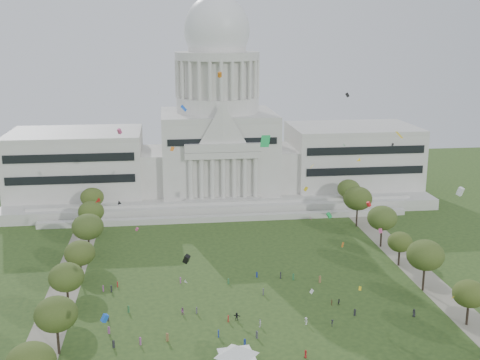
% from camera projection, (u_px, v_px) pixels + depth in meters
% --- Properties ---
extents(ground, '(400.00, 400.00, 0.00)m').
position_uv_depth(ground, '(266.00, 334.00, 133.23)').
color(ground, '#2D471C').
rests_on(ground, ground).
extents(capitol, '(160.00, 64.50, 91.30)m').
position_uv_depth(capitol, '(218.00, 143.00, 237.16)').
color(capitol, beige).
rests_on(capitol, ground).
extents(path_left, '(8.00, 160.00, 0.04)m').
position_uv_depth(path_left, '(64.00, 289.00, 156.22)').
color(path_left, gray).
rests_on(path_left, ground).
extents(path_right, '(8.00, 160.00, 0.04)m').
position_uv_depth(path_right, '(417.00, 271.00, 167.98)').
color(path_right, gray).
rests_on(path_right, ground).
extents(row_tree_l_1, '(8.86, 8.86, 12.59)m').
position_uv_depth(row_tree_l_1, '(56.00, 314.00, 122.81)').
color(row_tree_l_1, black).
rests_on(row_tree_l_1, ground).
extents(row_tree_r_1, '(7.58, 7.58, 10.78)m').
position_uv_depth(row_tree_r_1, '(469.00, 294.00, 135.36)').
color(row_tree_r_1, black).
rests_on(row_tree_r_1, ground).
extents(row_tree_l_2, '(8.42, 8.42, 11.97)m').
position_uv_depth(row_tree_l_2, '(66.00, 277.00, 142.30)').
color(row_tree_l_2, black).
rests_on(row_tree_l_2, ground).
extents(row_tree_r_2, '(9.55, 9.55, 13.58)m').
position_uv_depth(row_tree_r_2, '(425.00, 255.00, 153.09)').
color(row_tree_r_2, black).
rests_on(row_tree_r_2, ground).
extents(row_tree_l_3, '(8.12, 8.12, 11.55)m').
position_uv_depth(row_tree_l_3, '(80.00, 253.00, 158.48)').
color(row_tree_l_3, black).
rests_on(row_tree_l_3, ground).
extents(row_tree_r_3, '(7.01, 7.01, 9.98)m').
position_uv_depth(row_tree_r_3, '(400.00, 242.00, 170.15)').
color(row_tree_r_3, black).
rests_on(row_tree_r_3, ground).
extents(row_tree_l_4, '(9.29, 9.29, 13.21)m').
position_uv_depth(row_tree_l_4, '(88.00, 227.00, 176.01)').
color(row_tree_l_4, black).
rests_on(row_tree_l_4, ground).
extents(row_tree_r_4, '(9.19, 9.19, 13.06)m').
position_uv_depth(row_tree_r_4, '(382.00, 218.00, 184.63)').
color(row_tree_r_4, black).
rests_on(row_tree_r_4, ground).
extents(row_tree_l_5, '(8.33, 8.33, 11.85)m').
position_uv_depth(row_tree_l_5, '(91.00, 212.00, 193.99)').
color(row_tree_l_5, black).
rests_on(row_tree_l_5, ground).
extents(row_tree_r_5, '(9.82, 9.82, 13.96)m').
position_uv_depth(row_tree_r_5, '(358.00, 198.00, 203.71)').
color(row_tree_r_5, black).
rests_on(row_tree_r_5, ground).
extents(row_tree_l_6, '(8.19, 8.19, 11.64)m').
position_uv_depth(row_tree_l_6, '(92.00, 197.00, 211.28)').
color(row_tree_l_6, black).
rests_on(row_tree_l_6, ground).
extents(row_tree_r_6, '(8.42, 8.42, 11.97)m').
position_uv_depth(row_tree_r_6, '(349.00, 189.00, 221.63)').
color(row_tree_r_6, black).
rests_on(row_tree_r_6, ground).
extents(event_tent, '(10.41, 10.41, 5.27)m').
position_uv_depth(event_tent, '(237.00, 350.00, 118.42)').
color(event_tent, '#4C4C4C').
rests_on(event_tent, ground).
extents(person_0, '(1.05, 1.13, 1.94)m').
position_uv_depth(person_0, '(414.00, 313.00, 140.89)').
color(person_0, '#26262B').
rests_on(person_0, ground).
extents(person_2, '(0.90, 0.77, 1.58)m').
position_uv_depth(person_2, '(339.00, 302.00, 146.91)').
color(person_2, '#26262B').
rests_on(person_2, ground).
extents(person_3, '(0.97, 1.32, 1.83)m').
position_uv_depth(person_3, '(306.00, 321.00, 137.00)').
color(person_3, silver).
rests_on(person_3, ground).
extents(person_4, '(0.80, 1.20, 1.89)m').
position_uv_depth(person_4, '(260.00, 323.00, 135.98)').
color(person_4, silver).
rests_on(person_4, ground).
extents(person_5, '(1.92, 1.36, 1.92)m').
position_uv_depth(person_5, '(237.00, 316.00, 139.17)').
color(person_5, '#26262B').
rests_on(person_5, ground).
extents(person_6, '(0.56, 0.85, 1.74)m').
position_uv_depth(person_6, '(306.00, 354.00, 123.20)').
color(person_6, '#B21E1E').
rests_on(person_6, ground).
extents(person_7, '(0.70, 0.60, 1.60)m').
position_uv_depth(person_7, '(240.00, 354.00, 123.26)').
color(person_7, '#4C4C51').
rests_on(person_7, ground).
extents(person_8, '(1.00, 0.84, 1.77)m').
position_uv_depth(person_8, '(182.00, 311.00, 142.01)').
color(person_8, '#994C8C').
rests_on(person_8, ground).
extents(person_9, '(1.03, 1.22, 1.69)m').
position_uv_depth(person_9, '(332.00, 323.00, 136.23)').
color(person_9, '#26262B').
rests_on(person_9, ground).
extents(person_10, '(0.55, 0.93, 1.53)m').
position_uv_depth(person_10, '(332.00, 302.00, 146.82)').
color(person_10, olive).
rests_on(person_10, ground).
extents(distant_crowd, '(60.50, 36.35, 1.90)m').
position_uv_depth(distant_crowd, '(209.00, 305.00, 145.26)').
color(distant_crowd, '#26262B').
rests_on(distant_crowd, ground).
extents(kite_swarm, '(78.85, 97.28, 54.99)m').
position_uv_depth(kite_swarm, '(274.00, 202.00, 133.05)').
color(kite_swarm, black).
rests_on(kite_swarm, ground).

